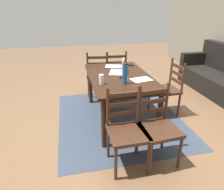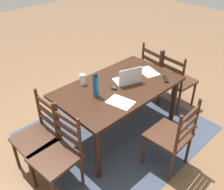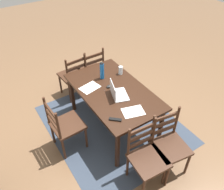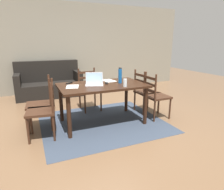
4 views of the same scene
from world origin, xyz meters
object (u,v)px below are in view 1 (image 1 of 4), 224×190
object	(u,v)px
drinking_glass	(101,79)
chair_left_far	(115,73)
chair_right_near	(127,131)
chair_right_far	(157,127)
laptop	(119,70)
water_bottle	(125,73)
tv_remote	(129,65)
computer_mouse	(122,77)
couch	(219,76)
dining_table	(120,81)
chair_left_near	(97,74)
chair_far_head	(167,89)

from	to	relation	value
drinking_glass	chair_left_far	bearing A→B (deg)	159.11
chair_right_near	chair_right_far	size ratio (longest dim) A/B	1.00
laptop	water_bottle	bearing A→B (deg)	-5.65
chair_right_near	tv_remote	distance (m)	1.75
computer_mouse	chair_right_near	bearing A→B (deg)	-8.04
couch	laptop	xyz separation A→B (m)	(0.59, -2.45, 0.47)
dining_table	chair_left_near	distance (m)	1.13
drinking_glass	computer_mouse	size ratio (longest dim) A/B	1.40
chair_left_near	chair_left_far	size ratio (longest dim) A/B	1.00
chair_far_head	computer_mouse	distance (m)	0.90
chair_right_far	chair_far_head	xyz separation A→B (m)	(-1.09, 0.66, 0.00)
couch	computer_mouse	size ratio (longest dim) A/B	18.00
chair_left_near	chair_far_head	xyz separation A→B (m)	(1.09, 1.04, 0.00)
chair_right_near	tv_remote	xyz separation A→B (m)	(-1.64, 0.51, 0.31)
couch	water_bottle	xyz separation A→B (m)	(1.09, -2.50, 0.57)
drinking_glass	dining_table	bearing A→B (deg)	131.37
dining_table	laptop	bearing A→B (deg)	168.57
dining_table	chair_right_near	world-z (taller)	chair_right_near
chair_right_far	water_bottle	distance (m)	0.89
water_bottle	tv_remote	size ratio (longest dim) A/B	1.81
dining_table	chair_right_far	xyz separation A→B (m)	(1.09, 0.19, -0.21)
chair_right_near	laptop	xyz separation A→B (m)	(-1.23, 0.22, 0.36)
drinking_glass	tv_remote	world-z (taller)	drinking_glass
couch	water_bottle	distance (m)	2.78
water_bottle	chair_right_far	bearing A→B (deg)	15.92
chair_left_near	chair_right_far	size ratio (longest dim) A/B	1.00
chair_right_far	laptop	world-z (taller)	laptop
chair_left_near	laptop	world-z (taller)	laptop
couch	laptop	bearing A→B (deg)	-76.53
chair_right_far	computer_mouse	size ratio (longest dim) A/B	9.50
chair_right_far	chair_far_head	bearing A→B (deg)	148.85
chair_left_near	chair_right_near	bearing A→B (deg)	0.14
water_bottle	drinking_glass	bearing A→B (deg)	-100.12
chair_far_head	dining_table	bearing A→B (deg)	-89.86
computer_mouse	chair_right_far	bearing A→B (deg)	13.42
dining_table	couch	distance (m)	2.60
dining_table	tv_remote	distance (m)	0.65
dining_table	computer_mouse	bearing A→B (deg)	6.31
dining_table	chair_right_near	bearing A→B (deg)	-9.93
couch	drinking_glass	world-z (taller)	couch
chair_right_far	water_bottle	xyz separation A→B (m)	(-0.73, -0.21, 0.46)
couch	tv_remote	bearing A→B (deg)	-85.27
chair_far_head	laptop	size ratio (longest dim) A/B	2.54
laptop	dining_table	bearing A→B (deg)	-11.43
chair_right_far	drinking_glass	bearing A→B (deg)	-145.93
computer_mouse	chair_far_head	bearing A→B (deg)	99.97
chair_right_near	couch	size ratio (longest dim) A/B	0.53
chair_right_far	couch	bearing A→B (deg)	128.47
laptop	chair_left_far	bearing A→B (deg)	170.52
dining_table	chair_left_near	world-z (taller)	chair_left_near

